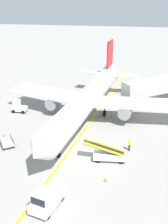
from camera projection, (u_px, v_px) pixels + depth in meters
name	position (u px, v px, depth m)	size (l,w,h in m)	color
ground_plane	(82.00, 155.00, 33.23)	(300.00, 300.00, 0.00)	gray
taxi_line_yellow	(81.00, 135.00, 37.93)	(0.30, 80.00, 0.01)	yellow
airliner	(89.00, 98.00, 41.85)	(28.37, 35.32, 10.10)	white
jet_bridge	(160.00, 85.00, 47.30)	(11.62, 9.83, 4.85)	beige
pushback_tug	(46.00, 199.00, 24.51)	(2.69, 3.94, 2.20)	silver
baggage_tug_near_wing	(19.00, 107.00, 44.99)	(2.41, 1.35, 2.10)	silver
belt_loader_forward_hold	(109.00, 154.00, 31.83)	(5.11, 1.90, 2.59)	silver
baggage_cart_loaded	(7.00, 142.00, 35.19)	(2.93, 3.49, 0.94)	#A5A5A8
ground_crew_marshaller	(130.00, 144.00, 33.73)	(0.36, 0.24, 1.70)	#26262D
safety_cone_nose_left	(105.00, 180.00, 28.38)	(0.36, 0.36, 0.44)	orange
safety_cone_nose_right	(112.00, 116.00, 43.40)	(0.36, 0.36, 0.44)	orange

